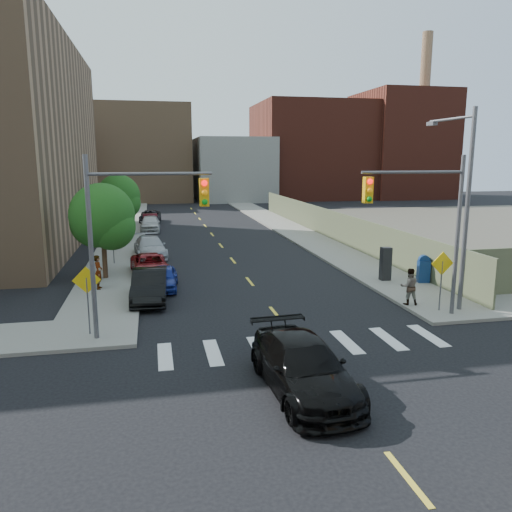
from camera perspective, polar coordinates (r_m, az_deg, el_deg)
name	(u,v)px	position (r m, az deg, el deg)	size (l,w,h in m)	color
ground	(340,395)	(15.49, 9.63, -15.35)	(160.00, 160.00, 0.00)	black
sidewalk_nw	(129,223)	(54.84, -14.32, 3.70)	(3.50, 73.00, 0.15)	gray
sidewalk_ne	(271,219)	(56.30, 1.67, 4.23)	(3.50, 73.00, 0.15)	gray
fence_north	(327,224)	(43.83, 8.14, 3.68)	(0.12, 44.00, 2.50)	#626647
gravel_lot	(497,228)	(54.66, 25.85, 2.86)	(36.00, 42.00, 0.06)	#595447
bg_bldg_west	(39,164)	(84.55, -23.55, 9.67)	(14.00, 18.00, 12.00)	#592319
bg_bldg_midwest	(145,154)	(84.87, -12.52, 11.33)	(14.00, 16.00, 15.00)	#8C6B4C
bg_bldg_center	(232,169)	(83.93, -2.72, 9.88)	(12.00, 16.00, 10.00)	gray
bg_bldg_east	(310,151)	(89.13, 6.17, 11.83)	(18.00, 18.00, 16.00)	#592319
bg_bldg_fareast	(400,145)	(93.48, 16.16, 12.04)	(14.00, 16.00, 18.00)	#592319
smokestack	(423,116)	(95.64, 18.52, 14.89)	(1.80, 1.80, 28.00)	#8C6B4C
signal_nw	(132,222)	(19.02, -13.97, 3.74)	(4.59, 0.30, 7.00)	#59595E
signal_ne	(427,215)	(22.07, 18.93, 4.46)	(4.59, 0.30, 7.00)	#59595E
streetlight_ne	(463,196)	(23.95, 22.54, 6.36)	(0.25, 3.70, 9.00)	#59595E
warn_sign_nw	(87,288)	(20.13, -18.75, -3.47)	(1.06, 0.06, 2.83)	#59595E
warn_sign_ne	(442,270)	(23.52, 20.48, -1.53)	(1.06, 0.06, 2.83)	#59595E
warn_sign_midwest	(113,235)	(33.32, -16.06, 2.31)	(1.06, 0.06, 2.83)	#59595E
tree_west_near	(102,220)	(29.24, -17.16, 4.00)	(3.66, 3.64, 5.52)	#332114
tree_west_far	(119,198)	(44.13, -15.42, 6.35)	(3.66, 3.64, 5.52)	#332114
parked_car_blue	(163,278)	(26.93, -10.54, -2.47)	(1.45, 3.61, 1.23)	navy
parked_car_black	(150,286)	(24.84, -12.03, -3.32)	(1.62, 4.65, 1.53)	black
parked_car_red	(150,265)	(30.24, -12.01, -1.01)	(2.08, 4.51, 1.25)	maroon
parked_car_silver	(150,247)	(35.82, -12.01, 1.03)	(2.03, 4.98, 1.45)	#A4A6AC
parked_car_white	(150,223)	(48.29, -12.00, 3.66)	(1.82, 4.52, 1.54)	silver
parked_car_maroon	(150,221)	(51.17, -12.00, 3.97)	(1.44, 4.12, 1.36)	#410D13
parked_car_grey	(150,216)	(55.10, -11.99, 4.45)	(2.19, 4.74, 1.32)	black
black_sedan	(303,366)	(15.21, 5.41, -12.46)	(2.22, 5.46, 1.58)	black
mailbox	(424,269)	(28.82, 18.60, -1.42)	(0.70, 0.59, 1.52)	navy
payphone	(386,264)	(28.69, 14.58, -0.86)	(0.55, 0.45, 1.85)	black
pedestrian_west	(98,272)	(27.17, -17.57, -1.76)	(0.65, 0.43, 1.79)	gray
pedestrian_east	(409,286)	(24.23, 17.11, -3.35)	(0.84, 0.65, 1.72)	gray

